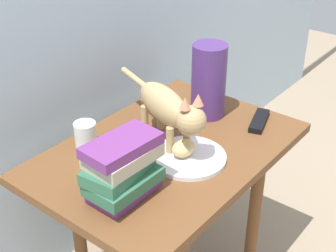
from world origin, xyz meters
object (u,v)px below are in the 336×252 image
at_px(side_table, 168,169).
at_px(candle_jar, 86,136).
at_px(bread_roll, 183,148).
at_px(plate, 188,157).
at_px(cat, 169,108).
at_px(tv_remote, 259,121).
at_px(green_vase, 209,81).
at_px(book_stack, 122,168).

relative_size(side_table, candle_jar, 9.99).
bearing_deg(bread_roll, plate, -56.32).
xyz_separation_m(cat, tv_remote, (0.30, -0.16, -0.12)).
xyz_separation_m(green_vase, candle_jar, (-0.41, 0.18, -0.09)).
distance_m(bread_roll, cat, 0.13).
bearing_deg(side_table, book_stack, -168.56).
bearing_deg(cat, candle_jar, 130.75).
bearing_deg(plate, bread_roll, 123.68).
distance_m(plate, book_stack, 0.27).
distance_m(cat, tv_remote, 0.36).
bearing_deg(side_table, green_vase, 6.25).
distance_m(side_table, candle_jar, 0.28).
height_order(bread_roll, candle_jar, candle_jar).
height_order(side_table, green_vase, green_vase).
distance_m(side_table, cat, 0.21).
distance_m(plate, candle_jar, 0.33).
bearing_deg(tv_remote, candle_jar, 125.19).
distance_m(book_stack, candle_jar, 0.29).
bearing_deg(cat, bread_roll, -113.56).
relative_size(book_stack, candle_jar, 2.55).
xyz_separation_m(plate, bread_roll, (-0.01, 0.01, 0.03)).
xyz_separation_m(side_table, cat, (0.02, 0.01, 0.21)).
bearing_deg(book_stack, side_table, 11.44).
height_order(cat, green_vase, green_vase).
bearing_deg(candle_jar, plate, -64.22).
xyz_separation_m(bread_roll, book_stack, (-0.24, 0.02, 0.05)).
bearing_deg(green_vase, cat, -175.43).
xyz_separation_m(book_stack, candle_jar, (0.11, 0.26, -0.05)).
bearing_deg(tv_remote, side_table, 137.08).
relative_size(plate, bread_roll, 2.89).
height_order(bread_roll, book_stack, book_stack).
xyz_separation_m(bread_roll, cat, (0.04, 0.08, 0.09)).
relative_size(side_table, cat, 1.87).
bearing_deg(plate, tv_remote, -10.49).
bearing_deg(green_vase, plate, -156.70).
height_order(side_table, plate, plate).
bearing_deg(tv_remote, plate, 151.88).
bearing_deg(book_stack, plate, -8.08).
height_order(plate, candle_jar, candle_jar).
bearing_deg(plate, candle_jar, 115.78).
distance_m(side_table, book_stack, 0.32).
bearing_deg(green_vase, book_stack, -171.13).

